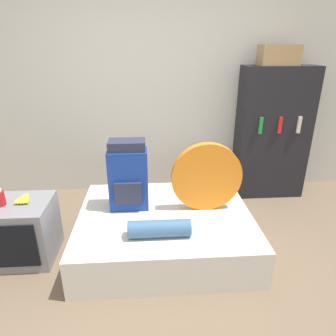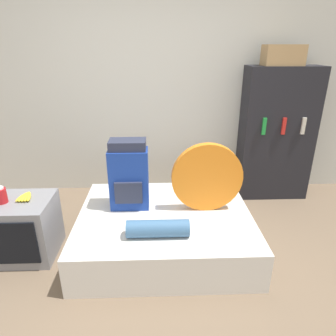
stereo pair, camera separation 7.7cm
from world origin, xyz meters
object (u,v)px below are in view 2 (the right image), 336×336
at_px(cardboard_box, 283,55).
at_px(backpack, 129,176).
at_px(tent_bag, 207,178).
at_px(sleeping_roll, 158,228).
at_px(bookshelf, 276,135).
at_px(television, 22,228).
at_px(canister, 1,195).

bearing_deg(cardboard_box, backpack, -152.58).
distance_m(backpack, cardboard_box, 2.11).
bearing_deg(tent_bag, sleeping_roll, -137.02).
bearing_deg(bookshelf, sleeping_roll, -136.11).
distance_m(television, canister, 0.36).
distance_m(backpack, canister, 1.09).
height_order(backpack, canister, backpack).
height_order(canister, cardboard_box, cardboard_box).
height_order(television, cardboard_box, cardboard_box).
relative_size(backpack, television, 1.15).
distance_m(sleeping_roll, bookshelf, 2.03).
bearing_deg(backpack, bookshelf, 27.38).
bearing_deg(sleeping_roll, bookshelf, 43.89).
distance_m(tent_bag, cardboard_box, 1.66).
xyz_separation_m(backpack, canister, (-1.06, -0.24, -0.06)).
bearing_deg(cardboard_box, sleeping_roll, -135.49).
relative_size(television, bookshelf, 0.36).
bearing_deg(canister, cardboard_box, 22.02).
height_order(canister, bookshelf, bookshelf).
bearing_deg(tent_bag, backpack, 173.51).
height_order(bookshelf, cardboard_box, cardboard_box).
xyz_separation_m(sleeping_roll, canister, (-1.33, 0.26, 0.19)).
xyz_separation_m(backpack, television, (-0.96, -0.23, -0.40)).
height_order(backpack, sleeping_roll, backpack).
bearing_deg(television, canister, -171.52).
xyz_separation_m(television, canister, (-0.11, -0.02, 0.34)).
xyz_separation_m(tent_bag, television, (-1.67, -0.15, -0.40)).
height_order(backpack, bookshelf, bookshelf).
distance_m(backpack, tent_bag, 0.72).
xyz_separation_m(bookshelf, cardboard_box, (-0.06, -0.03, 0.90)).
height_order(backpack, tent_bag, backpack).
bearing_deg(bookshelf, canister, -157.88).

